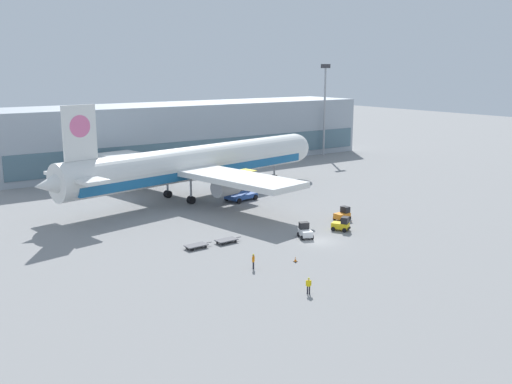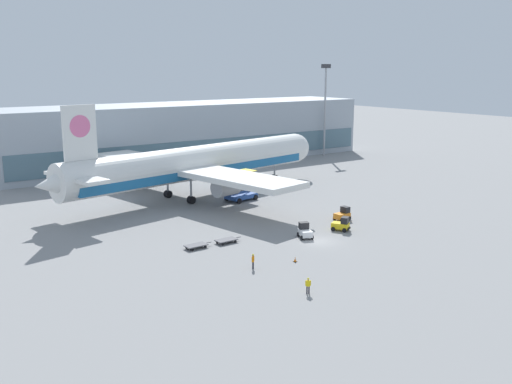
{
  "view_description": "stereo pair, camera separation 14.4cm",
  "coord_description": "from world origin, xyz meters",
  "px_view_note": "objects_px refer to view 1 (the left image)",
  "views": [
    {
      "loc": [
        -47.79,
        -53.69,
        22.17
      ],
      "look_at": [
        -0.03,
        14.44,
        4.0
      ],
      "focal_mm": 40.0,
      "sensor_mm": 36.0,
      "label": 1
    },
    {
      "loc": [
        -47.68,
        -53.77,
        22.17
      ],
      "look_at": [
        -0.03,
        14.44,
        4.0
      ],
      "focal_mm": 40.0,
      "sensor_mm": 36.0,
      "label": 2
    }
  ],
  "objects_px": {
    "baggage_dolly_lead": "(196,245)",
    "baggage_tug_foreground": "(342,224)",
    "baggage_tug_far": "(305,231)",
    "baggage_dolly_second": "(227,240)",
    "ground_crew_near": "(253,260)",
    "traffic_cone_near": "(295,259)",
    "airplane_main": "(194,164)",
    "ground_crew_far": "(309,284)",
    "baggage_tug_mid": "(343,214)",
    "scissor_lift_loader": "(241,189)",
    "light_mast": "(325,103)"
  },
  "relations": [
    {
      "from": "baggage_tug_far",
      "to": "baggage_dolly_second",
      "type": "bearing_deg",
      "value": 89.42
    },
    {
      "from": "baggage_dolly_lead",
      "to": "traffic_cone_near",
      "type": "xyz_separation_m",
      "value": [
        7.01,
        -11.09,
        -0.08
      ]
    },
    {
      "from": "baggage_tug_foreground",
      "to": "traffic_cone_near",
      "type": "xyz_separation_m",
      "value": [
        -13.49,
        -6.51,
        -0.57
      ]
    },
    {
      "from": "scissor_lift_loader",
      "to": "ground_crew_near",
      "type": "xyz_separation_m",
      "value": [
        -17.67,
        -29.11,
        -0.92
      ]
    },
    {
      "from": "baggage_dolly_second",
      "to": "scissor_lift_loader",
      "type": "bearing_deg",
      "value": 50.23
    },
    {
      "from": "scissor_lift_loader",
      "to": "traffic_cone_near",
      "type": "xyz_separation_m",
      "value": [
        -12.28,
        -29.97,
        -1.64
      ]
    },
    {
      "from": "scissor_lift_loader",
      "to": "baggage_tug_far",
      "type": "distance_m",
      "value": 23.69
    },
    {
      "from": "ground_crew_far",
      "to": "scissor_lift_loader",
      "type": "bearing_deg",
      "value": -80.21
    },
    {
      "from": "scissor_lift_loader",
      "to": "baggage_tug_far",
      "type": "relative_size",
      "value": 2.04
    },
    {
      "from": "ground_crew_far",
      "to": "baggage_tug_mid",
      "type": "bearing_deg",
      "value": -106.03
    },
    {
      "from": "light_mast",
      "to": "airplane_main",
      "type": "distance_m",
      "value": 57.74
    },
    {
      "from": "ground_crew_far",
      "to": "airplane_main",
      "type": "bearing_deg",
      "value": -70.71
    },
    {
      "from": "baggage_tug_mid",
      "to": "ground_crew_near",
      "type": "height_order",
      "value": "baggage_tug_mid"
    },
    {
      "from": "baggage_tug_far",
      "to": "traffic_cone_near",
      "type": "relative_size",
      "value": 4.39
    },
    {
      "from": "light_mast",
      "to": "scissor_lift_loader",
      "type": "relative_size",
      "value": 4.08
    },
    {
      "from": "light_mast",
      "to": "ground_crew_near",
      "type": "relative_size",
      "value": 13.16
    },
    {
      "from": "baggage_tug_foreground",
      "to": "ground_crew_near",
      "type": "distance_m",
      "value": 19.7
    },
    {
      "from": "light_mast",
      "to": "baggage_tug_foreground",
      "type": "relative_size",
      "value": 8.2
    },
    {
      "from": "light_mast",
      "to": "ground_crew_far",
      "type": "bearing_deg",
      "value": -132.55
    },
    {
      "from": "baggage_tug_foreground",
      "to": "baggage_dolly_second",
      "type": "xyz_separation_m",
      "value": [
        -16.16,
        4.33,
        -0.49
      ]
    },
    {
      "from": "light_mast",
      "to": "traffic_cone_near",
      "type": "relative_size",
      "value": 36.51
    },
    {
      "from": "baggage_tug_far",
      "to": "airplane_main",
      "type": "bearing_deg",
      "value": 22.1
    },
    {
      "from": "baggage_tug_mid",
      "to": "traffic_cone_near",
      "type": "height_order",
      "value": "baggage_tug_mid"
    },
    {
      "from": "baggage_tug_mid",
      "to": "baggage_dolly_lead",
      "type": "bearing_deg",
      "value": 176.11
    },
    {
      "from": "ground_crew_far",
      "to": "ground_crew_near",
      "type": "bearing_deg",
      "value": -53.63
    },
    {
      "from": "scissor_lift_loader",
      "to": "baggage_tug_foreground",
      "type": "xyz_separation_m",
      "value": [
        1.2,
        -23.46,
        -1.08
      ]
    },
    {
      "from": "baggage_dolly_lead",
      "to": "baggage_dolly_second",
      "type": "bearing_deg",
      "value": -4.91
    },
    {
      "from": "baggage_tug_foreground",
      "to": "ground_crew_near",
      "type": "bearing_deg",
      "value": -103.88
    },
    {
      "from": "baggage_dolly_lead",
      "to": "ground_crew_near",
      "type": "bearing_deg",
      "value": -82.72
    },
    {
      "from": "baggage_tug_mid",
      "to": "ground_crew_far",
      "type": "xyz_separation_m",
      "value": [
        -22.55,
        -18.82,
        0.13
      ]
    },
    {
      "from": "baggage_dolly_lead",
      "to": "baggage_dolly_second",
      "type": "relative_size",
      "value": 1.0
    },
    {
      "from": "baggage_tug_mid",
      "to": "baggage_tug_far",
      "type": "height_order",
      "value": "same"
    },
    {
      "from": "baggage_tug_far",
      "to": "baggage_dolly_lead",
      "type": "relative_size",
      "value": 0.75
    },
    {
      "from": "scissor_lift_loader",
      "to": "traffic_cone_near",
      "type": "relative_size",
      "value": 8.96
    },
    {
      "from": "airplane_main",
      "to": "ground_crew_near",
      "type": "height_order",
      "value": "airplane_main"
    },
    {
      "from": "light_mast",
      "to": "baggage_dolly_lead",
      "type": "relative_size",
      "value": 6.2
    },
    {
      "from": "baggage_tug_mid",
      "to": "traffic_cone_near",
      "type": "bearing_deg",
      "value": -151.59
    },
    {
      "from": "baggage_tug_far",
      "to": "traffic_cone_near",
      "type": "xyz_separation_m",
      "value": [
        -7.16,
        -6.86,
        -0.57
      ]
    },
    {
      "from": "baggage_dolly_lead",
      "to": "ground_crew_far",
      "type": "bearing_deg",
      "value": -85.9
    },
    {
      "from": "airplane_main",
      "to": "ground_crew_near",
      "type": "bearing_deg",
      "value": -119.55
    },
    {
      "from": "baggage_tug_far",
      "to": "baggage_dolly_lead",
      "type": "distance_m",
      "value": 14.79
    },
    {
      "from": "baggage_dolly_lead",
      "to": "baggage_tug_foreground",
      "type": "bearing_deg",
      "value": -14.32
    },
    {
      "from": "baggage_dolly_lead",
      "to": "traffic_cone_near",
      "type": "height_order",
      "value": "traffic_cone_near"
    },
    {
      "from": "airplane_main",
      "to": "baggage_tug_mid",
      "type": "relative_size",
      "value": 22.88
    },
    {
      "from": "light_mast",
      "to": "baggage_tug_foreground",
      "type": "bearing_deg",
      "value": -129.61
    },
    {
      "from": "light_mast",
      "to": "ground_crew_near",
      "type": "height_order",
      "value": "light_mast"
    },
    {
      "from": "baggage_tug_far",
      "to": "baggage_tug_mid",
      "type": "bearing_deg",
      "value": -49.1
    },
    {
      "from": "ground_crew_far",
      "to": "traffic_cone_near",
      "type": "height_order",
      "value": "ground_crew_far"
    },
    {
      "from": "ground_crew_near",
      "to": "traffic_cone_near",
      "type": "xyz_separation_m",
      "value": [
        5.38,
        -0.86,
        -0.72
      ]
    },
    {
      "from": "baggage_tug_far",
      "to": "ground_crew_far",
      "type": "bearing_deg",
      "value": 162.67
    }
  ]
}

